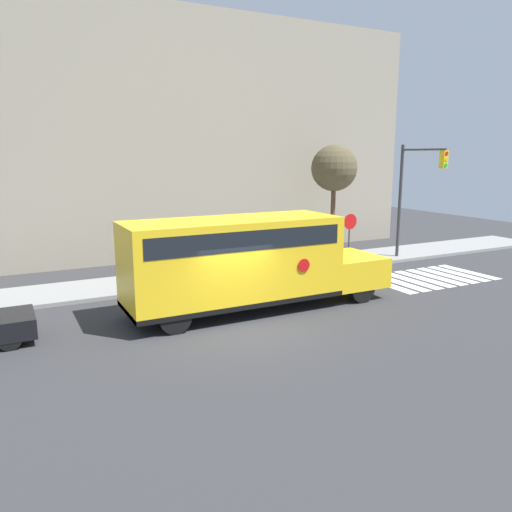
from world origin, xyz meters
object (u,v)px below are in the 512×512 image
Objects in this scene: school_bus at (245,259)px; stop_sign at (350,232)px; tree_near_sidewalk at (334,169)px; traffic_light at (413,186)px.

school_bus reaches higher than stop_sign.
tree_near_sidewalk is at bearing 67.40° from stop_sign.
tree_near_sidewalk is at bearing 38.67° from school_bus.
traffic_light is (3.49, -0.38, 2.06)m from stop_sign.
stop_sign is (7.37, 3.76, -0.09)m from school_bus.
traffic_light is at bearing -58.96° from tree_near_sidewalk.
traffic_light reaches higher than school_bus.
stop_sign is 4.08m from traffic_light.
school_bus is 3.69× the size of stop_sign.
traffic_light is 0.99× the size of tree_near_sidewalk.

